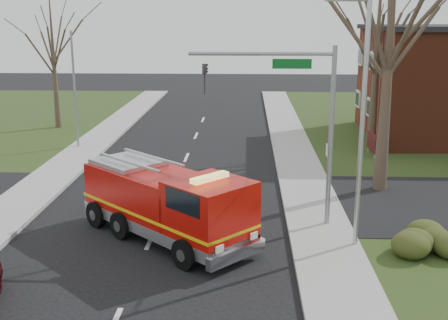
{
  "coord_description": "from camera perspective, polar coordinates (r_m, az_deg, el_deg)",
  "views": [
    {
      "loc": [
        3.42,
        -18.78,
        7.79
      ],
      "look_at": [
        2.48,
        3.77,
        2.0
      ],
      "focal_mm": 45.0,
      "sensor_mm": 36.0,
      "label": 1
    }
  ],
  "objects": [
    {
      "name": "traffic_signal_mast",
      "position": [
        20.59,
        7.38,
        5.66
      ],
      "size": [
        5.29,
        0.18,
        6.8
      ],
      "color": "gray",
      "rests_on": "ground"
    },
    {
      "name": "bare_tree_far",
      "position": [
        34.64,
        15.35,
        11.74
      ],
      "size": [
        5.25,
        5.25,
        10.5
      ],
      "color": "#3D3224",
      "rests_on": "ground"
    },
    {
      "name": "utility_pole_far",
      "position": [
        34.6,
        -14.92,
        6.79
      ],
      "size": [
        0.14,
        0.14,
        7.0
      ],
      "primitive_type": "cylinder",
      "color": "gray",
      "rests_on": "ground"
    },
    {
      "name": "bare_tree_near",
      "position": [
        25.52,
        16.6,
        12.97
      ],
      "size": [
        6.0,
        6.0,
        12.0
      ],
      "color": "#3D3224",
      "rests_on": "ground"
    },
    {
      "name": "hedge_corner",
      "position": [
        19.98,
        18.59,
        -7.56
      ],
      "size": [
        2.8,
        2.0,
        0.9
      ],
      "primitive_type": "ellipsoid",
      "color": "#303D16",
      "rests_on": "lawn_right"
    },
    {
      "name": "streetlight_pole",
      "position": [
        18.93,
        13.72,
        4.13
      ],
      "size": [
        1.48,
        0.16,
        8.4
      ],
      "color": "#B7BABF",
      "rests_on": "ground"
    },
    {
      "name": "bare_tree_left",
      "position": [
        41.09,
        -16.99,
        10.67
      ],
      "size": [
        4.5,
        4.5,
        9.0
      ],
      "color": "#3D3224",
      "rests_on": "ground"
    },
    {
      "name": "ground",
      "position": [
        20.62,
        -7.41,
        -7.94
      ],
      "size": [
        120.0,
        120.0,
        0.0
      ],
      "primitive_type": "plane",
      "color": "black",
      "rests_on": "ground"
    },
    {
      "name": "sidewalk_right",
      "position": [
        20.49,
        10.1,
        -7.96
      ],
      "size": [
        2.4,
        80.0,
        0.15
      ],
      "primitive_type": "cube",
      "color": "gray",
      "rests_on": "ground"
    },
    {
      "name": "health_center_sign",
      "position": [
        32.81,
        14.8,
        1.75
      ],
      "size": [
        0.12,
        2.0,
        1.4
      ],
      "color": "#451013",
      "rests_on": "ground"
    },
    {
      "name": "fire_engine",
      "position": [
        20.09,
        -5.76,
        -4.57
      ],
      "size": [
        6.78,
        6.58,
        2.84
      ],
      "rotation": [
        0.0,
        0.0,
        0.82
      ],
      "color": "#AB0D07",
      "rests_on": "ground"
    }
  ]
}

